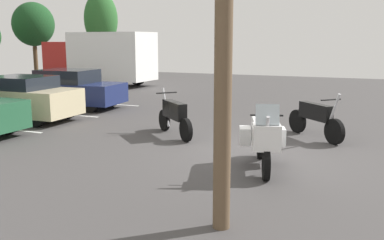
{
  "coord_description": "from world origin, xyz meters",
  "views": [
    {
      "loc": [
        -9.83,
        -2.6,
        2.63
      ],
      "look_at": [
        -1.58,
        0.89,
        0.96
      ],
      "focal_mm": 40.57,
      "sensor_mm": 36.0,
      "label": 1
    }
  ],
  "objects_px": {
    "motorcycle_third": "(174,116)",
    "car_champagne": "(16,98)",
    "motorcycle_touring": "(264,137)",
    "motorcycle_second": "(316,118)",
    "car_navy": "(66,89)",
    "box_truck": "(101,58)"
  },
  "relations": [
    {
      "from": "motorcycle_third",
      "to": "car_champagne",
      "type": "distance_m",
      "value": 5.84
    },
    {
      "from": "motorcycle_touring",
      "to": "car_champagne",
      "type": "xyz_separation_m",
      "value": [
        2.32,
        8.88,
        0.03
      ]
    },
    {
      "from": "motorcycle_touring",
      "to": "motorcycle_second",
      "type": "height_order",
      "value": "motorcycle_touring"
    },
    {
      "from": "car_champagne",
      "to": "car_navy",
      "type": "relative_size",
      "value": 0.93
    },
    {
      "from": "motorcycle_second",
      "to": "box_truck",
      "type": "xyz_separation_m",
      "value": [
        9.41,
        13.29,
        1.06
      ]
    },
    {
      "from": "motorcycle_third",
      "to": "car_navy",
      "type": "bearing_deg",
      "value": 64.2
    },
    {
      "from": "motorcycle_touring",
      "to": "motorcycle_second",
      "type": "xyz_separation_m",
      "value": [
        3.37,
        -0.59,
        -0.14
      ]
    },
    {
      "from": "motorcycle_second",
      "to": "motorcycle_third",
      "type": "distance_m",
      "value": 3.83
    },
    {
      "from": "motorcycle_touring",
      "to": "car_navy",
      "type": "bearing_deg",
      "value": 60.65
    },
    {
      "from": "car_navy",
      "to": "box_truck",
      "type": "xyz_separation_m",
      "value": [
        7.65,
        3.58,
        0.88
      ]
    },
    {
      "from": "motorcycle_third",
      "to": "box_truck",
      "type": "xyz_separation_m",
      "value": [
        10.59,
        9.65,
        1.04
      ]
    },
    {
      "from": "motorcycle_third",
      "to": "car_navy",
      "type": "height_order",
      "value": "car_navy"
    },
    {
      "from": "motorcycle_third",
      "to": "box_truck",
      "type": "distance_m",
      "value": 14.37
    },
    {
      "from": "car_navy",
      "to": "box_truck",
      "type": "bearing_deg",
      "value": 25.09
    },
    {
      "from": "car_champagne",
      "to": "car_navy",
      "type": "bearing_deg",
      "value": 4.75
    },
    {
      "from": "car_navy",
      "to": "car_champagne",
      "type": "bearing_deg",
      "value": -175.25
    },
    {
      "from": "motorcycle_touring",
      "to": "motorcycle_third",
      "type": "height_order",
      "value": "motorcycle_touring"
    },
    {
      "from": "motorcycle_touring",
      "to": "car_navy",
      "type": "height_order",
      "value": "car_navy"
    },
    {
      "from": "box_truck",
      "to": "motorcycle_second",
      "type": "bearing_deg",
      "value": -125.28
    },
    {
      "from": "car_champagne",
      "to": "motorcycle_third",
      "type": "bearing_deg",
      "value": -91.28
    },
    {
      "from": "motorcycle_second",
      "to": "motorcycle_touring",
      "type": "bearing_deg",
      "value": 169.99
    },
    {
      "from": "car_champagne",
      "to": "car_navy",
      "type": "distance_m",
      "value": 2.81
    }
  ]
}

